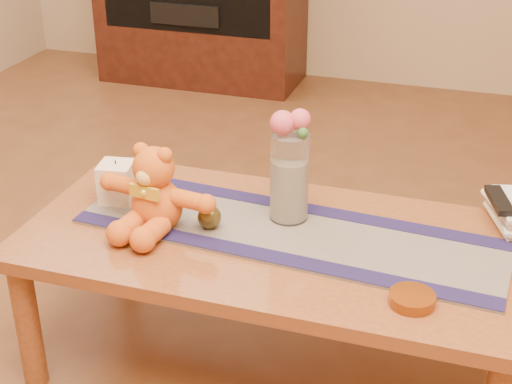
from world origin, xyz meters
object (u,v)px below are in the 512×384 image
(bronze_ball, at_px, (209,217))
(tv_remote, at_px, (499,200))
(glass_vase, at_px, (289,177))
(amber_dish, at_px, (412,299))
(teddy_bear, at_px, (156,188))
(pillar_candle, at_px, (117,182))
(book_bottom, at_px, (494,222))

(bronze_ball, bearing_deg, tv_remote, 19.19)
(glass_vase, distance_m, bronze_ball, 0.25)
(bronze_ball, bearing_deg, glass_vase, 32.40)
(glass_vase, height_order, bronze_ball, glass_vase)
(tv_remote, xyz_separation_m, amber_dish, (-0.18, -0.45, -0.07))
(teddy_bear, height_order, bronze_ball, teddy_bear)
(pillar_candle, xyz_separation_m, tv_remote, (1.09, 0.19, 0.02))
(glass_vase, xyz_separation_m, tv_remote, (0.57, 0.14, -0.05))
(glass_vase, distance_m, book_bottom, 0.60)
(pillar_candle, bearing_deg, glass_vase, 5.43)
(glass_vase, bearing_deg, tv_remote, 14.01)
(pillar_candle, height_order, bronze_ball, pillar_candle)
(pillar_candle, bearing_deg, teddy_bear, -30.10)
(bronze_ball, height_order, book_bottom, bronze_ball)
(teddy_bear, relative_size, pillar_candle, 2.90)
(bronze_ball, bearing_deg, book_bottom, 19.89)
(pillar_candle, bearing_deg, bronze_ball, -13.04)
(pillar_candle, distance_m, tv_remote, 1.11)
(pillar_candle, relative_size, book_bottom, 0.53)
(bronze_ball, bearing_deg, pillar_candle, 166.96)
(teddy_bear, bearing_deg, book_bottom, 26.44)
(teddy_bear, bearing_deg, amber_dish, -4.10)
(amber_dish, bearing_deg, bronze_ball, 162.61)
(tv_remote, bearing_deg, glass_vase, 177.38)
(glass_vase, relative_size, amber_dish, 2.30)
(glass_vase, relative_size, tv_remote, 1.62)
(pillar_candle, height_order, amber_dish, pillar_candle)
(glass_vase, height_order, book_bottom, glass_vase)
(bronze_ball, xyz_separation_m, amber_dish, (0.59, -0.19, -0.03))
(amber_dish, bearing_deg, glass_vase, 141.91)
(teddy_bear, xyz_separation_m, bronze_ball, (0.15, 0.03, -0.08))
(teddy_bear, relative_size, tv_remote, 2.14)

